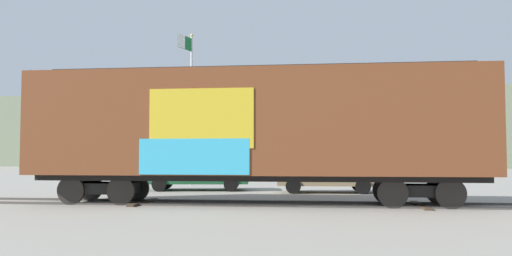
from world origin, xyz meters
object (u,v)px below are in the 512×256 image
(freight_car, at_px, (255,126))
(flagpole, at_px, (189,89))
(parked_car_green, at_px, (196,172))
(parked_car_tan, at_px, (325,174))

(freight_car, xyz_separation_m, flagpole, (-5.54, 9.70, 2.61))
(freight_car, xyz_separation_m, parked_car_green, (-4.01, 6.24, -1.74))
(parked_car_green, height_order, parked_car_tan, parked_car_green)
(flagpole, height_order, parked_car_tan, flagpole)
(flagpole, bearing_deg, parked_car_green, -66.21)
(parked_car_green, bearing_deg, freight_car, -57.26)
(freight_car, height_order, flagpole, flagpole)
(parked_car_tan, bearing_deg, parked_car_green, 176.85)
(flagpole, distance_m, parked_car_green, 5.76)
(freight_car, height_order, parked_car_green, freight_car)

